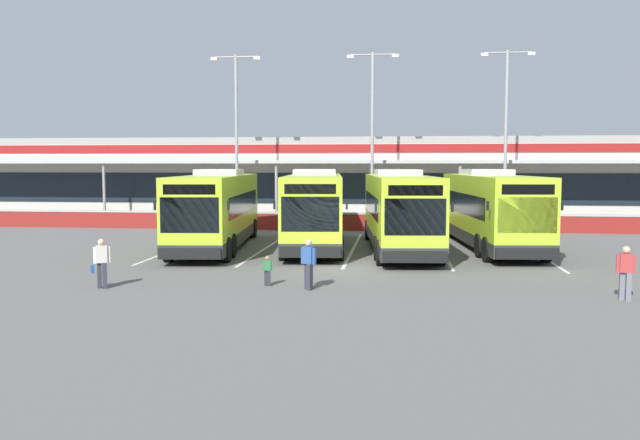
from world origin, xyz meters
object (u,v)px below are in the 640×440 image
(pedestrian_with_handbag, at_px, (101,262))
(lamp_post_east, at_px, (506,128))
(coach_bus_leftmost, at_px, (217,211))
(coach_bus_right_centre, at_px, (491,211))
(coach_bus_left_centre, at_px, (314,210))
(lamp_post_west, at_px, (236,129))
(pedestrian_near_bin, at_px, (626,271))
(coach_bus_centre, at_px, (399,212))
(pedestrian_child, at_px, (267,270))
(pedestrian_in_dark_coat, at_px, (309,263))
(lamp_post_centre, at_px, (372,128))

(pedestrian_with_handbag, xyz_separation_m, lamp_post_east, (16.18, 22.00, 5.43))
(coach_bus_leftmost, bearing_deg, coach_bus_right_centre, 6.59)
(pedestrian_with_handbag, bearing_deg, lamp_post_east, 53.67)
(coach_bus_left_centre, bearing_deg, lamp_post_west, 121.94)
(pedestrian_near_bin, xyz_separation_m, lamp_post_east, (-0.09, 22.06, 5.42))
(coach_bus_centre, relative_size, coach_bus_right_centre, 1.00)
(coach_bus_left_centre, bearing_deg, pedestrian_near_bin, -47.33)
(coach_bus_right_centre, relative_size, pedestrian_child, 12.28)
(pedestrian_in_dark_coat, xyz_separation_m, lamp_post_centre, (1.21, 21.28, 5.42))
(coach_bus_left_centre, relative_size, pedestrian_in_dark_coat, 7.61)
(pedestrian_in_dark_coat, bearing_deg, lamp_post_centre, 86.74)
(pedestrian_near_bin, distance_m, lamp_post_west, 28.20)
(pedestrian_near_bin, bearing_deg, coach_bus_left_centre, 132.67)
(coach_bus_left_centre, relative_size, coach_bus_right_centre, 1.00)
(coach_bus_leftmost, bearing_deg, lamp_post_centre, 58.10)
(pedestrian_child, bearing_deg, coach_bus_centre, 65.72)
(coach_bus_leftmost, height_order, pedestrian_near_bin, coach_bus_leftmost)
(pedestrian_near_bin, distance_m, lamp_post_centre, 24.04)
(coach_bus_leftmost, relative_size, pedestrian_with_handbag, 7.61)
(coach_bus_centre, bearing_deg, pedestrian_child, -114.28)
(coach_bus_right_centre, xyz_separation_m, lamp_post_east, (2.18, 9.92, 4.50))
(lamp_post_centre, bearing_deg, coach_bus_right_centre, -58.14)
(pedestrian_child, bearing_deg, lamp_post_east, 62.55)
(coach_bus_right_centre, distance_m, pedestrian_child, 14.13)
(coach_bus_centre, bearing_deg, coach_bus_right_centre, 18.00)
(pedestrian_child, height_order, lamp_post_east, lamp_post_east)
(coach_bus_right_centre, height_order, pedestrian_in_dark_coat, coach_bus_right_centre)
(pedestrian_in_dark_coat, distance_m, pedestrian_near_bin, 9.57)
(coach_bus_right_centre, height_order, pedestrian_child, coach_bus_right_centre)
(pedestrian_in_dark_coat, height_order, pedestrian_child, pedestrian_in_dark_coat)
(pedestrian_child, height_order, lamp_post_west, lamp_post_west)
(pedestrian_in_dark_coat, relative_size, lamp_post_east, 0.15)
(pedestrian_child, xyz_separation_m, lamp_post_west, (-6.07, 20.70, 5.75))
(coach_bus_right_centre, bearing_deg, pedestrian_near_bin, -79.38)
(coach_bus_centre, height_order, pedestrian_child, coach_bus_centre)
(pedestrian_with_handbag, bearing_deg, coach_bus_left_centre, 64.47)
(coach_bus_right_centre, bearing_deg, lamp_post_west, 146.87)
(coach_bus_leftmost, distance_m, lamp_post_west, 12.15)
(pedestrian_near_bin, bearing_deg, coach_bus_leftmost, 145.28)
(coach_bus_leftmost, relative_size, lamp_post_east, 1.12)
(coach_bus_centre, relative_size, pedestrian_near_bin, 7.61)
(coach_bus_centre, bearing_deg, pedestrian_in_dark_coat, -106.04)
(coach_bus_right_centre, height_order, lamp_post_centre, lamp_post_centre)
(pedestrian_child, xyz_separation_m, lamp_post_east, (10.89, 20.97, 5.75))
(lamp_post_centre, bearing_deg, lamp_post_east, 1.17)
(pedestrian_child, xyz_separation_m, lamp_post_centre, (2.65, 20.80, 5.75))
(pedestrian_with_handbag, relative_size, lamp_post_west, 0.15)
(pedestrian_with_handbag, distance_m, pedestrian_in_dark_coat, 6.75)
(pedestrian_near_bin, height_order, lamp_post_east, lamp_post_east)
(lamp_post_west, bearing_deg, coach_bus_right_centre, -33.13)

